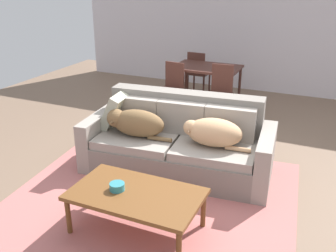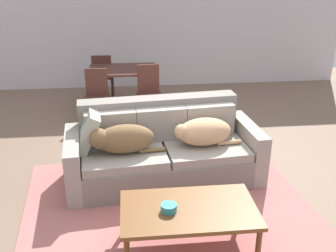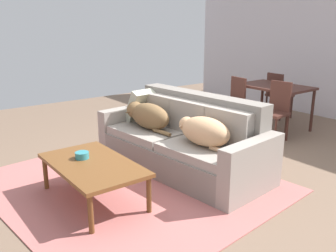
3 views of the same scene
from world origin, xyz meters
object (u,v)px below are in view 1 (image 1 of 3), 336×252
at_px(throw_pillow_by_left_arm, 115,110).
at_px(dining_chair_far_left, 198,71).
at_px(bowl_on_coffee_table, 117,187).
at_px(dining_table, 207,71).
at_px(dog_on_left_cushion, 135,123).
at_px(dog_on_right_cushion, 213,132).
at_px(couch, 179,143).
at_px(dining_chair_near_right, 221,91).
at_px(coffee_table, 136,196).
at_px(dining_chair_near_left, 172,86).

relative_size(throw_pillow_by_left_arm, dining_chair_far_left, 0.54).
xyz_separation_m(bowl_on_coffee_table, dining_table, (-0.40, 3.78, 0.22)).
height_order(dog_on_left_cushion, dog_on_right_cushion, dog_on_left_cushion).
relative_size(dog_on_right_cushion, dining_chair_far_left, 0.91).
bearing_deg(couch, dining_table, 95.45).
distance_m(dog_on_left_cushion, dining_table, 2.65).
bearing_deg(dog_on_right_cushion, dining_chair_near_right, 98.64).
bearing_deg(coffee_table, bowl_on_coffee_table, -171.24).
height_order(dog_on_right_cushion, dining_chair_near_right, dining_chair_near_right).
bearing_deg(couch, dining_chair_near_left, 110.55).
xyz_separation_m(dog_on_right_cushion, bowl_on_coffee_table, (-0.54, -1.25, -0.17)).
relative_size(couch, dining_chair_near_left, 2.66).
xyz_separation_m(dog_on_left_cushion, dining_chair_near_left, (-0.42, 2.09, -0.14)).
bearing_deg(dog_on_left_cushion, throw_pillow_by_left_arm, 148.09).
xyz_separation_m(dog_on_right_cushion, dining_table, (-0.94, 2.52, 0.05)).
bearing_deg(coffee_table, dining_chair_near_right, 92.85).
distance_m(couch, dining_chair_near_left, 2.08).
xyz_separation_m(dog_on_right_cushion, dining_chair_far_left, (-1.33, 3.16, -0.13)).
distance_m(throw_pillow_by_left_arm, coffee_table, 1.66).
relative_size(dog_on_left_cushion, dining_chair_far_left, 0.97).
bearing_deg(dining_table, coffee_table, -81.09).
distance_m(dog_on_right_cushion, dining_chair_near_left, 2.40).
bearing_deg(dining_chair_far_left, throw_pillow_by_left_arm, 91.01).
distance_m(throw_pillow_by_left_arm, bowl_on_coffee_table, 1.56).
distance_m(coffee_table, dining_chair_near_left, 3.35).
relative_size(bowl_on_coffee_table, dining_table, 0.12).
distance_m(dog_on_left_cushion, dining_chair_near_left, 2.14).
height_order(dining_table, dining_chair_far_left, dining_chair_far_left).
distance_m(coffee_table, dining_chair_near_right, 3.24).
bearing_deg(dining_chair_near_left, dining_chair_far_left, 94.00).
bearing_deg(dog_on_left_cushion, dog_on_right_cushion, 1.73).
height_order(couch, throw_pillow_by_left_arm, couch).
height_order(dog_on_left_cushion, dining_chair_near_left, dining_chair_near_left).
xyz_separation_m(couch, dog_on_right_cushion, (0.46, -0.11, 0.27)).
xyz_separation_m(throw_pillow_by_left_arm, dining_table, (0.41, 2.46, 0.01)).
distance_m(dog_on_right_cushion, coffee_table, 1.30).
height_order(throw_pillow_by_left_arm, dining_chair_near_left, throw_pillow_by_left_arm).
bearing_deg(bowl_on_coffee_table, dining_table, 96.08).
xyz_separation_m(dog_on_right_cushion, dining_chair_near_right, (-0.51, 2.01, -0.12)).
height_order(couch, coffee_table, couch).
xyz_separation_m(couch, dining_table, (-0.47, 2.42, 0.33)).
relative_size(coffee_table, dining_table, 1.06).
distance_m(dog_on_left_cushion, coffee_table, 1.28).
bearing_deg(throw_pillow_by_left_arm, dog_on_right_cushion, -2.89).
distance_m(throw_pillow_by_left_arm, dining_chair_near_left, 1.91).
relative_size(couch, dining_table, 2.04).
relative_size(throw_pillow_by_left_arm, dining_chair_near_left, 0.53).
bearing_deg(dog_on_right_cushion, dining_chair_far_left, 107.22).
bearing_deg(couch, dog_on_left_cushion, -160.60).
height_order(dog_on_left_cushion, dining_chair_far_left, dining_chair_far_left).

